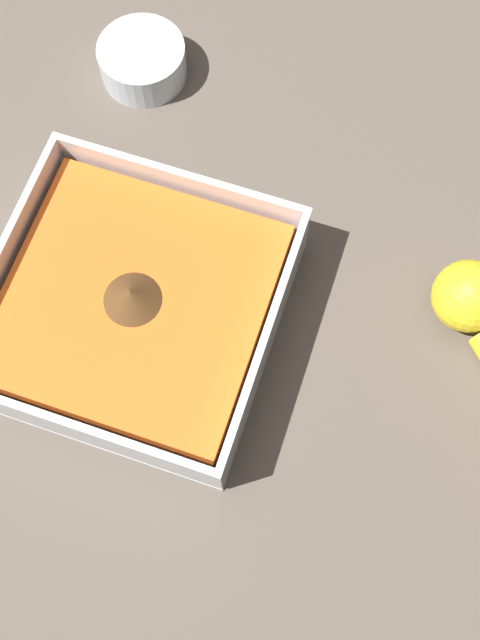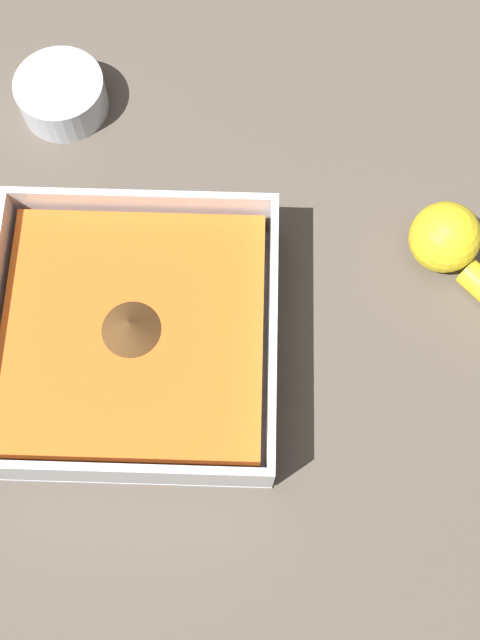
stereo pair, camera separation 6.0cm
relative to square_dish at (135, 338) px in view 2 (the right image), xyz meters
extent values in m
plane|color=brown|center=(-0.02, -0.01, -0.03)|extent=(4.00, 4.00, 0.00)
cube|color=silver|center=(0.00, 0.00, -0.02)|extent=(0.22, 0.22, 0.01)
cube|color=silver|center=(0.00, 0.11, 0.01)|extent=(0.22, 0.01, 0.06)
cube|color=silver|center=(0.00, -0.11, 0.01)|extent=(0.22, 0.01, 0.06)
cube|color=silver|center=(-0.11, 0.00, 0.01)|extent=(0.01, 0.21, 0.06)
cube|color=orange|center=(0.00, 0.00, 0.00)|extent=(0.20, 0.20, 0.04)
cone|color=#4C3319|center=(0.00, 0.00, 0.03)|extent=(0.05, 0.05, 0.02)
cylinder|color=silver|center=(0.09, -0.24, -0.01)|extent=(0.08, 0.08, 0.04)
cylinder|color=#4C3319|center=(0.09, -0.24, -0.01)|extent=(0.07, 0.07, 0.02)
sphere|color=yellow|center=(-0.25, -0.10, 0.00)|extent=(0.06, 0.06, 0.06)
camera|label=1|loc=(-0.15, 0.18, 0.57)|focal=42.00mm
camera|label=2|loc=(-0.09, 0.19, 0.57)|focal=42.00mm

